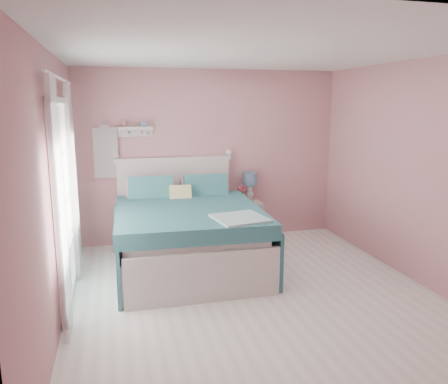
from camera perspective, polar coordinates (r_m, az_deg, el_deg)
name	(u,v)px	position (r m, az deg, el deg)	size (l,w,h in m)	color
floor	(255,297)	(4.97, 4.09, -13.47)	(4.50, 4.50, 0.00)	silver
room_shell	(257,154)	(4.54, 4.38, 4.97)	(4.50, 4.50, 4.50)	#CF8388
bed	(187,234)	(5.71, -4.90, -5.55)	(1.84, 2.28, 1.31)	silver
nightstand	(247,220)	(6.84, 3.08, -3.74)	(0.41, 0.41, 0.60)	beige
table_lamp	(250,181)	(6.80, 3.41, 1.44)	(0.23, 0.23, 0.45)	white
vase	(242,196)	(6.76, 2.36, -0.58)	(0.16, 0.16, 0.17)	silver
teacup	(248,202)	(6.58, 3.15, -1.31)	(0.11, 0.11, 0.08)	#C58499
roses	(242,189)	(6.73, 2.36, 0.43)	(0.14, 0.11, 0.12)	#C24261
wall_shelf	(135,129)	(6.48, -11.55, 8.07)	(0.50, 0.15, 0.25)	silver
hanging_dress	(106,153)	(6.49, -15.18, 4.94)	(0.34, 0.03, 0.72)	white
french_door	(64,204)	(4.81, -20.22, -1.50)	(0.04, 1.32, 2.16)	silver
curtain_near	(60,211)	(4.06, -20.64, -2.31)	(0.04, 0.40, 2.32)	white
curtain_far	(74,182)	(5.51, -19.03, 1.29)	(0.04, 0.40, 2.32)	white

